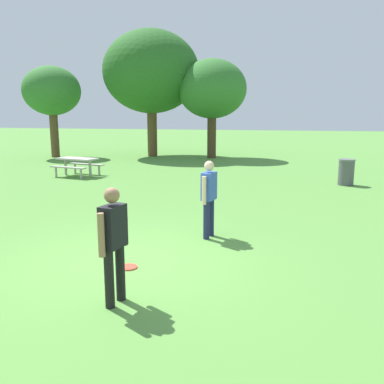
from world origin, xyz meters
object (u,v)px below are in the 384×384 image
trash_can_beside_table (346,172)px  tree_far_right (212,89)px  frisbee (129,267)px  picnic_table_near (77,163)px  tree_tall_left (52,92)px  tree_broad_center (151,72)px  person_thrower (113,238)px  person_catcher (209,194)px

trash_can_beside_table → tree_far_right: 11.00m
frisbee → picnic_table_near: (-6.08, 9.22, 0.55)m
tree_tall_left → picnic_table_near: bearing=-52.1°
picnic_table_near → trash_can_beside_table: size_ratio=2.04×
frisbee → trash_can_beside_table: bearing=64.1°
trash_can_beside_table → tree_broad_center: (-10.36, 8.21, 4.56)m
person_thrower → tree_broad_center: tree_broad_center is taller
person_thrower → tree_far_right: (-2.29, 18.92, 3.04)m
trash_can_beside_table → tree_tall_left: (-15.97, 6.37, 3.41)m
frisbee → tree_broad_center: (-5.71, 17.79, 5.03)m
tree_tall_left → tree_broad_center: (5.61, 1.84, 1.16)m
person_catcher → trash_can_beside_table: bearing=64.1°
person_thrower → person_catcher: (0.65, 3.32, 0.00)m
person_catcher → trash_can_beside_table: person_catcher is taller
person_catcher → trash_can_beside_table: (3.66, 7.53, -0.46)m
person_catcher → person_thrower: bearing=-101.1°
person_catcher → tree_tall_left: bearing=131.5°
picnic_table_near → trash_can_beside_table: bearing=1.9°
tree_broad_center → picnic_table_near: bearing=-92.5°
picnic_table_near → tree_tall_left: 9.15m
person_catcher → tree_broad_center: 17.59m
tree_tall_left → tree_far_right: 9.52m
tree_far_right → tree_tall_left: bearing=-169.7°
frisbee → picnic_table_near: size_ratio=0.15×
person_catcher → picnic_table_near: (-7.07, 7.18, -0.38)m
tree_far_right → picnic_table_near: bearing=-116.1°
person_catcher → tree_far_right: size_ratio=0.29×
person_catcher → trash_can_beside_table: 8.39m
person_thrower → picnic_table_near: bearing=121.4°
person_catcher → tree_far_right: (-2.94, 15.60, 3.04)m
person_catcher → frisbee: size_ratio=5.47×
picnic_table_near → trash_can_beside_table: 10.74m
person_thrower → tree_far_right: tree_far_right is taller
frisbee → tree_broad_center: 19.35m
tree_broad_center → tree_far_right: (3.76, -0.14, -1.07)m
picnic_table_near → trash_can_beside_table: trash_can_beside_table is taller
frisbee → tree_tall_left: bearing=125.4°
person_thrower → tree_tall_left: tree_tall_left is taller
person_catcher → frisbee: person_catcher is taller
frisbee → trash_can_beside_table: 10.66m
person_catcher → tree_tall_left: size_ratio=0.30×
frisbee → tree_tall_left: (-11.32, 15.94, 3.88)m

